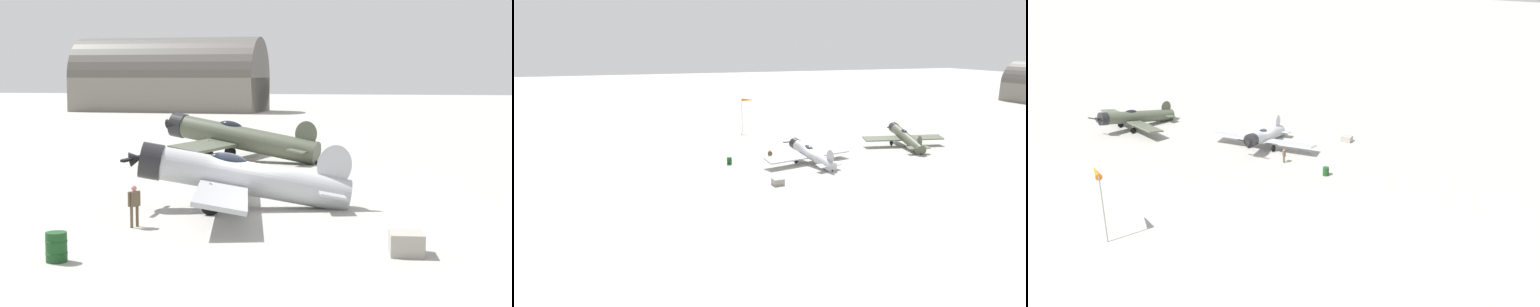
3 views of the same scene
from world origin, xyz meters
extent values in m
plane|color=#A8A59E|center=(0.00, 0.00, 0.00)|extent=(400.00, 400.00, 0.00)
cylinder|color=#B7BABF|center=(0.00, 0.00, 1.30)|extent=(8.95, 3.20, 2.97)
cylinder|color=#232326|center=(4.08, 0.84, 2.05)|extent=(1.45, 1.75, 1.69)
cone|color=#232326|center=(4.72, 0.97, 2.17)|extent=(0.77, 0.77, 0.73)
cube|color=black|center=(4.86, 1.00, 2.17)|extent=(0.33, 2.86, 0.21)
ellipsoid|color=black|center=(0.85, 0.18, 2.07)|extent=(1.91, 1.11, 0.97)
cube|color=#ADAFB5|center=(1.03, 0.21, 1.09)|extent=(4.61, 13.21, 0.53)
ellipsoid|color=#B7BABF|center=(-3.59, -0.74, 1.84)|extent=(1.79, 0.48, 2.06)
cube|color=#ADAFB5|center=(-3.39, -0.70, 0.74)|extent=(1.76, 3.55, 0.29)
cylinder|color=#999BA0|center=(1.21, 1.90, 0.87)|extent=(0.14, 0.14, 0.93)
cylinder|color=black|center=(1.21, 1.90, 0.40)|extent=(0.82, 0.36, 0.80)
cylinder|color=#999BA0|center=(1.87, -1.27, 0.87)|extent=(0.14, 0.14, 0.93)
cylinder|color=black|center=(1.87, -1.27, 0.40)|extent=(0.82, 0.36, 0.80)
cylinder|color=black|center=(-4.10, -0.85, 0.14)|extent=(0.29, 0.15, 0.28)
cylinder|color=#4C5442|center=(4.02, -18.13, 1.50)|extent=(10.47, 3.66, 3.14)
cylinder|color=#232326|center=(8.84, -19.14, 2.28)|extent=(1.47, 1.88, 1.80)
cone|color=#232326|center=(9.47, -19.28, 2.39)|extent=(0.78, 0.82, 0.78)
cube|color=black|center=(9.62, -19.31, 2.39)|extent=(0.93, 2.58, 0.32)
ellipsoid|color=black|center=(5.02, -18.34, 2.32)|extent=(1.90, 1.11, 0.94)
cube|color=#565E4C|center=(5.22, -18.38, 1.27)|extent=(4.64, 13.13, 0.49)
ellipsoid|color=#4C5442|center=(-0.20, -17.24, 1.96)|extent=(1.73, 0.48, 1.87)
cube|color=#565E4C|center=(0.00, -17.28, 0.93)|extent=(1.78, 3.55, 0.27)
cylinder|color=#999BA0|center=(6.17, -16.87, 0.96)|extent=(0.14, 0.14, 1.12)
cylinder|color=black|center=(6.17, -16.87, 0.40)|extent=(0.82, 0.36, 0.80)
cylinder|color=#999BA0|center=(5.48, -20.15, 0.96)|extent=(0.14, 0.14, 1.12)
cylinder|color=black|center=(5.48, -20.15, 0.40)|extent=(0.82, 0.36, 0.80)
cylinder|color=black|center=(-0.80, -17.11, 0.14)|extent=(0.29, 0.16, 0.28)
cylinder|color=brown|center=(3.46, 5.05, 0.40)|extent=(0.12, 0.12, 0.80)
cylinder|color=brown|center=(3.33, 4.79, 0.40)|extent=(0.12, 0.12, 0.80)
cube|color=brown|center=(3.40, 4.92, 1.09)|extent=(0.39, 0.49, 0.57)
sphere|color=#C86E74|center=(3.40, 4.92, 1.49)|extent=(0.21, 0.21, 0.21)
cylinder|color=brown|center=(3.52, 5.16, 1.10)|extent=(0.09, 0.09, 0.53)
cylinder|color=brown|center=(3.28, 4.68, 1.10)|extent=(0.09, 0.09, 0.53)
cube|color=#9E998E|center=(-6.69, 7.53, 0.36)|extent=(1.19, 1.35, 0.72)
cylinder|color=#19471E|center=(3.85, 10.62, 0.46)|extent=(0.66, 0.66, 0.93)
torus|color=#19471E|center=(3.85, 10.62, 0.65)|extent=(0.69, 0.69, 0.04)
torus|color=#19471E|center=(3.85, 10.62, 0.28)|extent=(0.69, 0.69, 0.04)
cylinder|color=gray|center=(25.87, 2.50, 3.00)|extent=(0.10, 0.10, 6.01)
cone|color=orange|center=(25.32, 1.44, 5.86)|extent=(1.60, 2.37, 0.56)
camera|label=1|loc=(-6.72, 32.61, 5.72)|focal=55.01mm
camera|label=2|loc=(-51.16, 24.32, 15.67)|focal=30.23mm
camera|label=3|loc=(49.65, 36.32, 23.11)|focal=37.64mm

